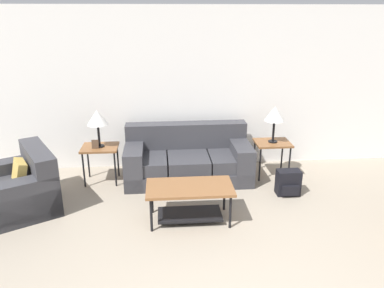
% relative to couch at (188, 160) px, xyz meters
% --- Properties ---
extents(wall_back, '(9.07, 0.06, 2.60)m').
position_rel_couch_xyz_m(wall_back, '(0.20, 0.58, 1.01)').
color(wall_back, white).
rests_on(wall_back, ground_plane).
extents(couch, '(1.93, 0.94, 0.82)m').
position_rel_couch_xyz_m(couch, '(0.00, 0.00, 0.00)').
color(couch, '#38383D').
rests_on(couch, ground_plane).
extents(armchair, '(1.41, 1.42, 0.80)m').
position_rel_couch_xyz_m(armchair, '(-2.33, -0.83, -0.01)').
color(armchair, '#38383D').
rests_on(armchair, ground_plane).
extents(coffee_table, '(1.07, 0.56, 0.47)m').
position_rel_couch_xyz_m(coffee_table, '(-0.06, -1.28, 0.05)').
color(coffee_table, brown).
rests_on(coffee_table, ground_plane).
extents(side_table_left, '(0.54, 0.45, 0.57)m').
position_rel_couch_xyz_m(side_table_left, '(-1.33, -0.03, 0.21)').
color(side_table_left, brown).
rests_on(side_table_left, ground_plane).
extents(side_table_right, '(0.54, 0.45, 0.57)m').
position_rel_couch_xyz_m(side_table_right, '(1.33, -0.03, 0.21)').
color(side_table_right, brown).
rests_on(side_table_right, ground_plane).
extents(table_lamp_left, '(0.31, 0.31, 0.57)m').
position_rel_couch_xyz_m(table_lamp_left, '(-1.33, -0.03, 0.72)').
color(table_lamp_left, black).
rests_on(table_lamp_left, side_table_left).
extents(table_lamp_right, '(0.31, 0.31, 0.57)m').
position_rel_couch_xyz_m(table_lamp_right, '(1.33, -0.03, 0.72)').
color(table_lamp_right, black).
rests_on(table_lamp_right, side_table_right).
extents(backpack, '(0.33, 0.27, 0.37)m').
position_rel_couch_xyz_m(backpack, '(1.40, -0.69, -0.12)').
color(backpack, black).
rests_on(backpack, ground_plane).
extents(picture_frame, '(0.10, 0.04, 0.13)m').
position_rel_couch_xyz_m(picture_frame, '(-1.38, -0.10, 0.34)').
color(picture_frame, '#4C3828').
rests_on(picture_frame, side_table_left).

